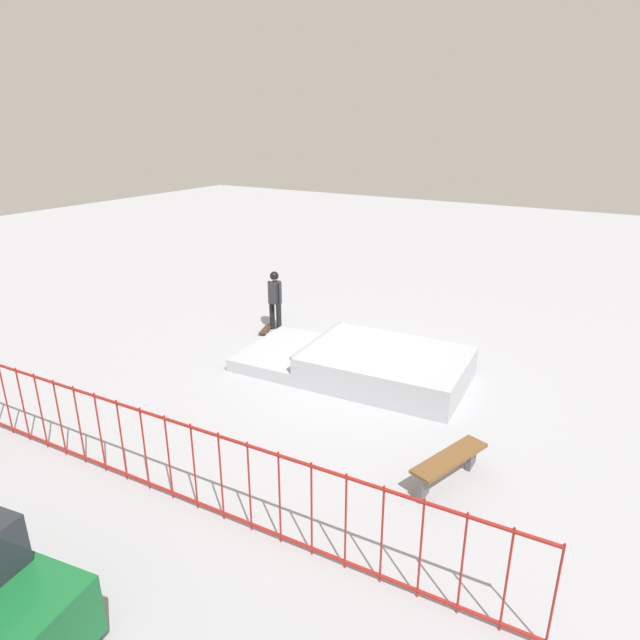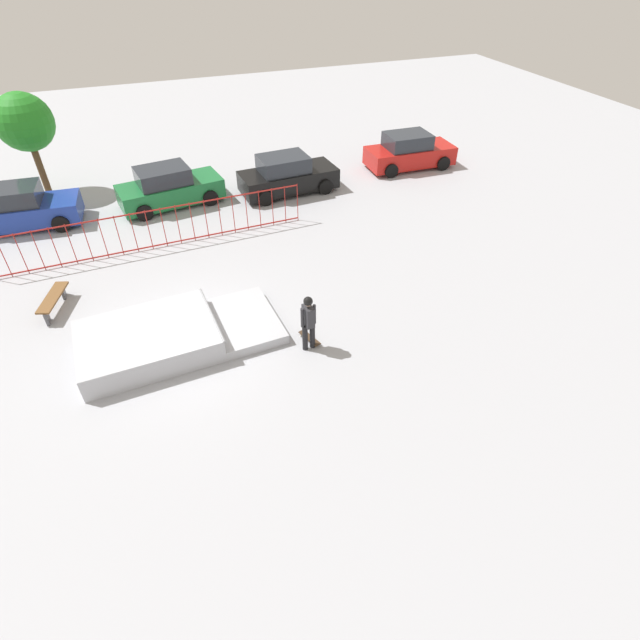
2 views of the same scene
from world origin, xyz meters
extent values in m
plane|color=#A8AAB2|center=(0.00, 0.00, 0.00)|extent=(60.00, 60.00, 0.00)
cube|color=#B0B3BB|center=(-0.90, 0.00, 0.35)|extent=(3.77, 2.84, 0.70)
cube|color=#B0B3BB|center=(1.79, 0.18, 0.15)|extent=(1.97, 2.72, 0.30)
cylinder|color=gray|center=(0.90, 0.12, 0.70)|extent=(0.26, 2.60, 0.08)
cylinder|color=black|center=(3.34, -1.39, 0.41)|extent=(0.15, 0.15, 0.82)
cylinder|color=black|center=(3.12, -1.41, 0.41)|extent=(0.15, 0.15, 0.82)
cube|color=#2D2D33|center=(3.23, -1.40, 1.12)|extent=(0.26, 0.40, 0.60)
cylinder|color=#2D2D33|center=(3.40, -1.38, 1.12)|extent=(0.09, 0.09, 0.60)
cylinder|color=#2D2D33|center=(3.05, -1.42, 1.12)|extent=(0.09, 0.09, 0.60)
sphere|color=tan|center=(3.23, -1.40, 1.57)|extent=(0.22, 0.22, 0.22)
sphere|color=black|center=(3.23, -1.40, 1.60)|extent=(0.25, 0.25, 0.25)
cube|color=#3F2D1E|center=(3.35, -1.10, 0.08)|extent=(0.44, 0.82, 0.02)
cylinder|color=silver|center=(3.55, -1.33, 0.03)|extent=(0.05, 0.06, 0.06)
cylinder|color=silver|center=(3.33, -1.41, 0.03)|extent=(0.05, 0.06, 0.06)
cylinder|color=silver|center=(3.37, -0.80, 0.03)|extent=(0.05, 0.06, 0.06)
cylinder|color=silver|center=(3.16, -0.87, 0.03)|extent=(0.05, 0.06, 0.06)
cylinder|color=maroon|center=(0.00, 5.61, 1.45)|extent=(10.69, 0.55, 0.05)
cylinder|color=maroon|center=(0.00, 5.61, 0.10)|extent=(10.69, 0.55, 0.05)
cylinder|color=maroon|center=(-5.34, 5.36, 0.75)|extent=(0.03, 0.03, 1.50)
cylinder|color=maroon|center=(-4.83, 5.39, 0.75)|extent=(0.03, 0.03, 1.50)
cylinder|color=maroon|center=(-4.33, 5.41, 0.75)|extent=(0.03, 0.03, 1.50)
cylinder|color=maroon|center=(-3.82, 5.43, 0.75)|extent=(0.03, 0.03, 1.50)
cylinder|color=maroon|center=(-3.31, 5.46, 0.75)|extent=(0.03, 0.03, 1.50)
cylinder|color=maroon|center=(-2.80, 5.48, 0.75)|extent=(0.03, 0.03, 1.50)
cylinder|color=maroon|center=(-2.29, 5.51, 0.75)|extent=(0.03, 0.03, 1.50)
cylinder|color=maroon|center=(-1.78, 5.53, 0.75)|extent=(0.03, 0.03, 1.50)
cylinder|color=maroon|center=(-1.27, 5.55, 0.75)|extent=(0.03, 0.03, 1.50)
cylinder|color=maroon|center=(-0.76, 5.58, 0.75)|extent=(0.03, 0.03, 1.50)
cylinder|color=maroon|center=(-0.25, 5.60, 0.75)|extent=(0.03, 0.03, 1.50)
cylinder|color=maroon|center=(0.25, 5.63, 0.75)|extent=(0.03, 0.03, 1.50)
cylinder|color=maroon|center=(0.76, 5.65, 0.75)|extent=(0.03, 0.03, 1.50)
cylinder|color=maroon|center=(1.27, 5.67, 0.75)|extent=(0.03, 0.03, 1.50)
cylinder|color=maroon|center=(1.78, 5.70, 0.75)|extent=(0.03, 0.03, 1.50)
cylinder|color=maroon|center=(2.29, 5.72, 0.75)|extent=(0.03, 0.03, 1.50)
cylinder|color=maroon|center=(2.80, 5.75, 0.75)|extent=(0.03, 0.03, 1.50)
cylinder|color=maroon|center=(3.31, 5.77, 0.75)|extent=(0.03, 0.03, 1.50)
cylinder|color=maroon|center=(3.82, 5.79, 0.75)|extent=(0.03, 0.03, 1.50)
cylinder|color=maroon|center=(4.33, 5.82, 0.75)|extent=(0.03, 0.03, 1.50)
cube|color=brown|center=(-3.38, 2.93, 0.45)|extent=(0.88, 1.64, 0.06)
cube|color=#4C4C51|center=(-3.17, 3.55, 0.21)|extent=(0.08, 0.36, 0.42)
cube|color=#4C4C51|center=(-3.58, 2.31, 0.21)|extent=(0.08, 0.36, 0.42)
cylinder|color=black|center=(-0.28, 7.96, 0.32)|extent=(0.67, 0.32, 0.64)
camera|label=1|loc=(-5.49, 10.61, 5.68)|focal=30.64mm
camera|label=2|loc=(-0.10, -11.19, 9.28)|focal=28.09mm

